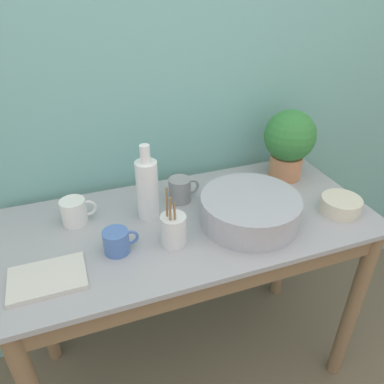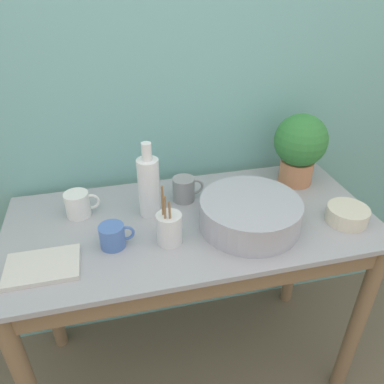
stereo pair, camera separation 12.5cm
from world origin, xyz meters
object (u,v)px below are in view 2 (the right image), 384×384
mug_white (78,204)px  tray_board (43,266)px  potted_plant (300,146)px  utensil_cup (169,228)px  bowl_small_cream (347,215)px  bowl_wash_large (250,213)px  mug_blue (113,236)px  bottle_tall (149,186)px  mug_grey (184,189)px

mug_white → tray_board: 0.29m
potted_plant → utensil_cup: bearing=-155.6°
potted_plant → bowl_small_cream: potted_plant is taller
bowl_wash_large → utensil_cup: 0.30m
mug_blue → bowl_small_cream: size_ratio=0.78×
mug_white → utensil_cup: 0.38m
bowl_small_cream → mug_white: bearing=164.1°
bottle_tall → mug_white: (-0.26, 0.05, -0.07)m
bottle_tall → mug_blue: size_ratio=2.47×
potted_plant → mug_white: potted_plant is taller
utensil_cup → tray_board: utensil_cup is taller
bottle_tall → bowl_wash_large: bearing=-25.6°
utensil_cup → tray_board: 0.41m
potted_plant → tray_board: (-1.01, -0.31, -0.16)m
mug_white → tray_board: size_ratio=0.57×
bowl_wash_large → bottle_tall: bearing=154.4°
mug_blue → bowl_wash_large: bearing=-0.1°
mug_blue → mug_grey: (0.29, 0.22, 0.01)m
potted_plant → mug_blue: 0.83m
potted_plant → bowl_wash_large: bearing=-140.6°
bowl_wash_large → mug_blue: bowl_wash_large is taller
mug_blue → bottle_tall: bearing=47.2°
bowl_wash_large → utensil_cup: utensil_cup is taller
potted_plant → bottle_tall: (-0.64, -0.09, -0.05)m
mug_grey → bottle_tall: bearing=-156.2°
bowl_wash_large → mug_blue: size_ratio=3.06×
mug_grey → tray_board: bearing=-151.2°
bowl_wash_large → bottle_tall: 0.38m
mug_grey → utensil_cup: 0.27m
tray_board → mug_white: bearing=68.1°
mug_grey → utensil_cup: bearing=-113.4°
utensil_cup → mug_blue: bearing=173.1°
bowl_wash_large → tray_board: size_ratio=1.60×
bowl_wash_large → potted_plant: bearing=39.4°
bottle_tall → tray_board: size_ratio=1.29×
potted_plant → bottle_tall: size_ratio=1.04×
bowl_small_cream → tray_board: bearing=-180.0°
potted_plant → mug_white: 0.91m
bowl_wash_large → tray_board: (-0.70, -0.06, -0.05)m
potted_plant → utensil_cup: size_ratio=1.37×
bowl_wash_large → mug_blue: (-0.48, 0.00, -0.01)m
mug_blue → tray_board: (-0.22, -0.06, -0.03)m
mug_blue → tray_board: 0.23m
mug_white → tray_board: bearing=-111.9°
mug_blue → utensil_cup: bearing=-6.9°
bowl_wash_large → mug_blue: bearing=179.9°
potted_plant → utensil_cup: (-0.60, -0.27, -0.11)m
bottle_tall → mug_grey: bottle_tall is taller
mug_blue → mug_white: size_ratio=0.92×
bowl_small_cream → utensil_cup: size_ratio=0.68×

